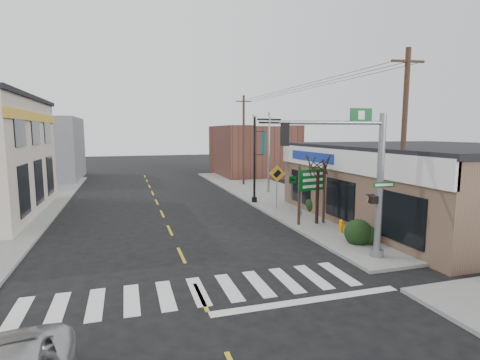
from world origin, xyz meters
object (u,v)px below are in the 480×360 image
object	(u,v)px
traffic_signal_pole	(365,170)
utility_pole_near	(403,149)
guide_sign	(312,186)
fire_hydrant	(341,225)
utility_pole_far	(244,139)
dance_center_sign	(269,132)
bare_tree	(318,160)
lamp_post	(255,151)

from	to	relation	value
traffic_signal_pole	utility_pole_near	bearing A→B (deg)	19.06
guide_sign	traffic_signal_pole	bearing A→B (deg)	-110.46
fire_hydrant	utility_pole_far	size ratio (longest dim) A/B	0.08
dance_center_sign	bare_tree	distance (m)	10.59
guide_sign	bare_tree	bearing A→B (deg)	-14.69
guide_sign	bare_tree	size ratio (longest dim) A/B	0.73
guide_sign	lamp_post	distance (m)	6.90
lamp_post	utility_pole_far	world-z (taller)	utility_pole_far
bare_tree	utility_pole_far	bearing A→B (deg)	86.99
guide_sign	lamp_post	world-z (taller)	lamp_post
guide_sign	bare_tree	world-z (taller)	bare_tree
fire_hydrant	utility_pole_near	world-z (taller)	utility_pole_near
guide_sign	fire_hydrant	distance (m)	2.63
guide_sign	bare_tree	distance (m)	1.38
fire_hydrant	bare_tree	size ratio (longest dim) A/B	0.15
fire_hydrant	utility_pole_far	bearing A→B (deg)	88.14
traffic_signal_pole	bare_tree	xyz separation A→B (m)	(1.01, 5.41, -0.04)
dance_center_sign	utility_pole_far	distance (m)	4.92
bare_tree	utility_pole_near	distance (m)	5.04
traffic_signal_pole	fire_hydrant	size ratio (longest dim) A/B	8.95
bare_tree	utility_pole_near	bearing A→B (deg)	-77.28
utility_pole_near	guide_sign	bearing A→B (deg)	113.09
bare_tree	traffic_signal_pole	bearing A→B (deg)	-100.62
fire_hydrant	lamp_post	size ratio (longest dim) A/B	0.10
traffic_signal_pole	utility_pole_far	size ratio (longest dim) A/B	0.70
bare_tree	fire_hydrant	bearing A→B (deg)	-83.02
traffic_signal_pole	guide_sign	bearing A→B (deg)	86.91
fire_hydrant	bare_tree	bearing A→B (deg)	96.98
utility_pole_near	utility_pole_far	world-z (taller)	utility_pole_near
traffic_signal_pole	dance_center_sign	bearing A→B (deg)	85.90
dance_center_sign	utility_pole_far	bearing A→B (deg)	79.30
fire_hydrant	lamp_post	bearing A→B (deg)	98.72
utility_pole_far	bare_tree	bearing A→B (deg)	-88.14
traffic_signal_pole	fire_hydrant	world-z (taller)	traffic_signal_pole
utility_pole_far	lamp_post	bearing A→B (deg)	-97.57
traffic_signal_pole	utility_pole_far	bearing A→B (deg)	89.37
traffic_signal_pole	bare_tree	world-z (taller)	traffic_signal_pole
fire_hydrant	utility_pole_near	xyz separation A→B (m)	(0.86, -2.89, 3.79)
guide_sign	lamp_post	xyz separation A→B (m)	(-0.78, 6.68, 1.52)
bare_tree	utility_pole_far	xyz separation A→B (m)	(0.80, 15.25, 0.78)
bare_tree	guide_sign	bearing A→B (deg)	178.29
guide_sign	fire_hydrant	xyz separation A→B (m)	(0.54, -1.98, -1.65)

